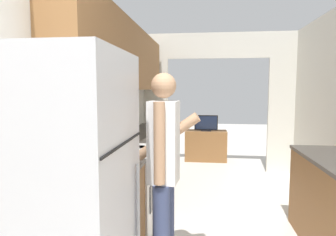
{
  "coord_description": "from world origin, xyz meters",
  "views": [
    {
      "loc": [
        -0.21,
        -0.99,
        1.51
      ],
      "look_at": [
        -0.67,
        2.7,
        1.14
      ],
      "focal_mm": 32.0,
      "sensor_mm": 36.0,
      "label": 1
    }
  ],
  "objects_px": {
    "refrigerator": "(60,210)",
    "knife": "(130,141)",
    "person": "(164,174)",
    "television": "(206,123)",
    "range_oven": "(125,190)",
    "tv_cabinet": "(206,146)"
  },
  "relations": [
    {
      "from": "refrigerator",
      "to": "knife",
      "type": "distance_m",
      "value": 1.95
    },
    {
      "from": "refrigerator",
      "to": "person",
      "type": "bearing_deg",
      "value": 55.52
    },
    {
      "from": "range_oven",
      "to": "tv_cabinet",
      "type": "bearing_deg",
      "value": 75.52
    },
    {
      "from": "refrigerator",
      "to": "tv_cabinet",
      "type": "bearing_deg",
      "value": 80.53
    },
    {
      "from": "person",
      "to": "television",
      "type": "height_order",
      "value": "person"
    },
    {
      "from": "refrigerator",
      "to": "knife",
      "type": "xyz_separation_m",
      "value": [
        -0.1,
        1.95,
        0.03
      ]
    },
    {
      "from": "range_oven",
      "to": "knife",
      "type": "relative_size",
      "value": 3.18
    },
    {
      "from": "knife",
      "to": "refrigerator",
      "type": "bearing_deg",
      "value": -128.57
    },
    {
      "from": "tv_cabinet",
      "to": "television",
      "type": "xyz_separation_m",
      "value": [
        0.0,
        -0.04,
        0.48
      ]
    },
    {
      "from": "range_oven",
      "to": "tv_cabinet",
      "type": "height_order",
      "value": "range_oven"
    },
    {
      "from": "knife",
      "to": "range_oven",
      "type": "bearing_deg",
      "value": -125.27
    },
    {
      "from": "refrigerator",
      "to": "tv_cabinet",
      "type": "height_order",
      "value": "refrigerator"
    },
    {
      "from": "refrigerator",
      "to": "television",
      "type": "distance_m",
      "value": 4.81
    },
    {
      "from": "knife",
      "to": "person",
      "type": "bearing_deg",
      "value": -107.0
    },
    {
      "from": "range_oven",
      "to": "person",
      "type": "bearing_deg",
      "value": -56.85
    },
    {
      "from": "range_oven",
      "to": "knife",
      "type": "bearing_deg",
      "value": 96.31
    },
    {
      "from": "refrigerator",
      "to": "range_oven",
      "type": "height_order",
      "value": "refrigerator"
    },
    {
      "from": "range_oven",
      "to": "knife",
      "type": "distance_m",
      "value": 0.63
    },
    {
      "from": "television",
      "to": "refrigerator",
      "type": "bearing_deg",
      "value": -99.55
    },
    {
      "from": "refrigerator",
      "to": "tv_cabinet",
      "type": "xyz_separation_m",
      "value": [
        0.8,
        4.78,
        -0.54
      ]
    },
    {
      "from": "person",
      "to": "tv_cabinet",
      "type": "relative_size",
      "value": 1.88
    },
    {
      "from": "refrigerator",
      "to": "television",
      "type": "relative_size",
      "value": 3.56
    }
  ]
}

